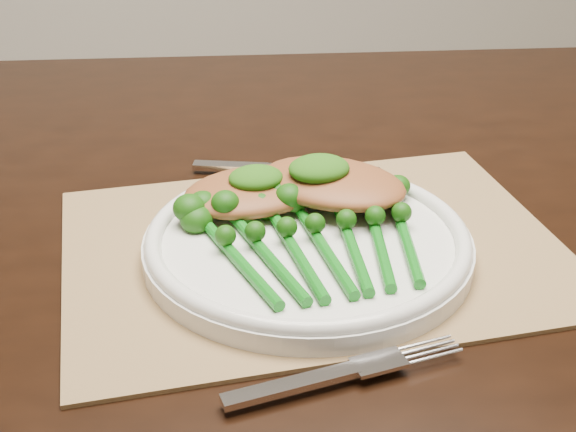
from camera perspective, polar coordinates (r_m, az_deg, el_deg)
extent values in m
cube|color=black|center=(0.80, 3.68, 0.49)|extent=(1.73, 1.15, 0.04)
cube|color=olive|center=(0.69, 1.86, -2.30)|extent=(0.42, 0.31, 0.00)
cylinder|color=white|center=(0.67, 1.41, -2.16)|extent=(0.28, 0.28, 0.02)
torus|color=white|center=(0.67, 1.42, -1.46)|extent=(0.27, 0.27, 0.01)
cube|color=silver|center=(0.82, -4.12, 3.52)|extent=(0.08, 0.04, 0.01)
cube|color=silver|center=(0.81, 2.44, 3.34)|extent=(0.12, 0.05, 0.00)
cube|color=silver|center=(0.54, 0.26, -11.95)|extent=(0.10, 0.02, 0.01)
ellipsoid|color=brown|center=(0.72, -2.46, 1.79)|extent=(0.14, 0.11, 0.03)
ellipsoid|color=brown|center=(0.72, 3.17, 2.37)|extent=(0.16, 0.16, 0.03)
ellipsoid|color=#17480A|center=(0.71, -2.31, 2.73)|extent=(0.05, 0.04, 0.02)
ellipsoid|color=#17480A|center=(0.71, 2.22, 3.39)|extent=(0.05, 0.05, 0.02)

